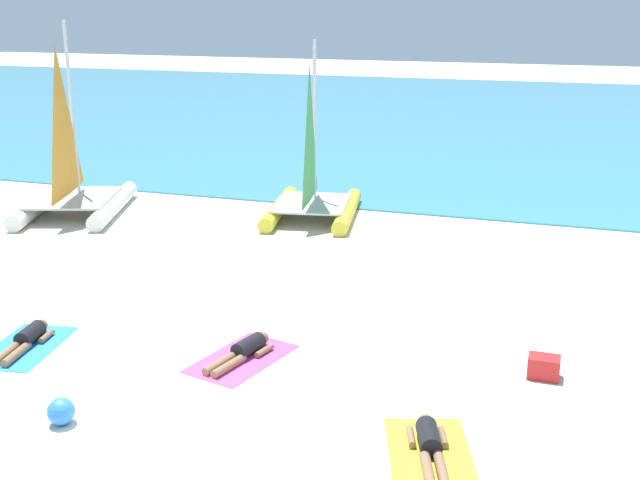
{
  "coord_description": "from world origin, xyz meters",
  "views": [
    {
      "loc": [
        4.75,
        -8.78,
        5.83
      ],
      "look_at": [
        0.0,
        5.67,
        1.2
      ],
      "focal_mm": 44.42,
      "sensor_mm": 36.0,
      "label": 1
    }
  ],
  "objects_px": {
    "cooler_box": "(544,367)",
    "beach_ball": "(61,411)",
    "towel_center_left": "(25,347)",
    "sailboat_white": "(73,187)",
    "sunbather_rightmost": "(430,444)",
    "sunbather_center_right": "(244,350)",
    "sailboat_yellow": "(312,193)",
    "sunbather_center_left": "(27,339)",
    "towel_rightmost": "(430,455)",
    "towel_center_right": "(241,359)"
  },
  "relations": [
    {
      "from": "sailboat_white",
      "to": "beach_ball",
      "type": "height_order",
      "value": "sailboat_white"
    },
    {
      "from": "sunbather_center_left",
      "to": "towel_rightmost",
      "type": "xyz_separation_m",
      "value": [
        7.39,
        -1.27,
        -0.13
      ]
    },
    {
      "from": "sailboat_yellow",
      "to": "sailboat_white",
      "type": "distance_m",
      "value": 6.74
    },
    {
      "from": "beach_ball",
      "to": "cooler_box",
      "type": "bearing_deg",
      "value": 29.55
    },
    {
      "from": "sailboat_white",
      "to": "sunbather_rightmost",
      "type": "xyz_separation_m",
      "value": [
        11.85,
        -9.12,
        -0.66
      ]
    },
    {
      "from": "sunbather_rightmost",
      "to": "cooler_box",
      "type": "bearing_deg",
      "value": 46.98
    },
    {
      "from": "cooler_box",
      "to": "towel_center_left",
      "type": "bearing_deg",
      "value": -169.31
    },
    {
      "from": "sunbather_center_right",
      "to": "towel_rightmost",
      "type": "relative_size",
      "value": 0.82
    },
    {
      "from": "towel_center_right",
      "to": "beach_ball",
      "type": "bearing_deg",
      "value": -119.72
    },
    {
      "from": "towel_center_right",
      "to": "towel_rightmost",
      "type": "distance_m",
      "value": 4.08
    },
    {
      "from": "sunbather_center_left",
      "to": "cooler_box",
      "type": "relative_size",
      "value": 3.13
    },
    {
      "from": "cooler_box",
      "to": "towel_rightmost",
      "type": "bearing_deg",
      "value": -114.65
    },
    {
      "from": "cooler_box",
      "to": "beach_ball",
      "type": "bearing_deg",
      "value": -150.45
    },
    {
      "from": "sunbather_center_right",
      "to": "beach_ball",
      "type": "relative_size",
      "value": 3.91
    },
    {
      "from": "towel_center_left",
      "to": "towel_rightmost",
      "type": "distance_m",
      "value": 7.48
    },
    {
      "from": "beach_ball",
      "to": "sailboat_yellow",
      "type": "bearing_deg",
      "value": 90.84
    },
    {
      "from": "sunbather_center_left",
      "to": "sailboat_white",
      "type": "bearing_deg",
      "value": 110.4
    },
    {
      "from": "sailboat_yellow",
      "to": "sunbather_rightmost",
      "type": "bearing_deg",
      "value": -73.62
    },
    {
      "from": "towel_rightmost",
      "to": "sunbather_rightmost",
      "type": "relative_size",
      "value": 1.23
    },
    {
      "from": "sailboat_white",
      "to": "sunbather_center_left",
      "type": "xyz_separation_m",
      "value": [
        4.48,
        -7.92,
        -0.66
      ]
    },
    {
      "from": "sunbather_center_right",
      "to": "towel_rightmost",
      "type": "height_order",
      "value": "sunbather_center_right"
    },
    {
      "from": "towel_center_right",
      "to": "towel_rightmost",
      "type": "xyz_separation_m",
      "value": [
        3.59,
        -1.95,
        0.0
      ]
    },
    {
      "from": "towel_rightmost",
      "to": "sunbather_rightmost",
      "type": "distance_m",
      "value": 0.14
    },
    {
      "from": "sunbather_rightmost",
      "to": "towel_center_left",
      "type": "bearing_deg",
      "value": 153.65
    },
    {
      "from": "towel_center_left",
      "to": "towel_rightmost",
      "type": "relative_size",
      "value": 1.0
    },
    {
      "from": "towel_center_right",
      "to": "towel_rightmost",
      "type": "relative_size",
      "value": 1.0
    },
    {
      "from": "sunbather_rightmost",
      "to": "cooler_box",
      "type": "distance_m",
      "value": 3.08
    },
    {
      "from": "towel_center_right",
      "to": "sunbather_center_right",
      "type": "bearing_deg",
      "value": 75.97
    },
    {
      "from": "towel_center_right",
      "to": "sunbather_center_right",
      "type": "height_order",
      "value": "sunbather_center_right"
    },
    {
      "from": "towel_center_left",
      "to": "cooler_box",
      "type": "bearing_deg",
      "value": 10.69
    },
    {
      "from": "towel_center_left",
      "to": "towel_rightmost",
      "type": "height_order",
      "value": "same"
    },
    {
      "from": "sunbather_center_right",
      "to": "sailboat_yellow",
      "type": "bearing_deg",
      "value": 115.34
    },
    {
      "from": "sailboat_white",
      "to": "sailboat_yellow",
      "type": "bearing_deg",
      "value": -3.97
    },
    {
      "from": "towel_center_left",
      "to": "sunbather_center_right",
      "type": "xyz_separation_m",
      "value": [
        3.81,
        0.81,
        0.13
      ]
    },
    {
      "from": "sailboat_white",
      "to": "sunbather_rightmost",
      "type": "height_order",
      "value": "sailboat_white"
    },
    {
      "from": "beach_ball",
      "to": "sunbather_center_left",
      "type": "bearing_deg",
      "value": 136.63
    },
    {
      "from": "sunbather_center_left",
      "to": "sunbather_rightmost",
      "type": "relative_size",
      "value": 1.02
    },
    {
      "from": "sailboat_yellow",
      "to": "sunbather_rightmost",
      "type": "xyz_separation_m",
      "value": [
        5.32,
        -10.81,
        -0.59
      ]
    },
    {
      "from": "sailboat_yellow",
      "to": "sunbather_center_right",
      "type": "distance_m",
      "value": 9.06
    },
    {
      "from": "sailboat_white",
      "to": "sunbather_center_right",
      "type": "distance_m",
      "value": 10.99
    },
    {
      "from": "sailboat_white",
      "to": "towel_center_left",
      "type": "relative_size",
      "value": 2.8
    },
    {
      "from": "sailboat_yellow",
      "to": "sunbather_center_left",
      "type": "xyz_separation_m",
      "value": [
        -2.05,
        -9.6,
        -0.59
      ]
    },
    {
      "from": "sailboat_yellow",
      "to": "sunbather_center_left",
      "type": "bearing_deg",
      "value": -111.87
    },
    {
      "from": "sailboat_white",
      "to": "sunbather_rightmost",
      "type": "bearing_deg",
      "value": -56.05
    },
    {
      "from": "towel_rightmost",
      "to": "towel_center_left",
      "type": "bearing_deg",
      "value": 170.73
    },
    {
      "from": "sunbather_center_left",
      "to": "sunbather_center_right",
      "type": "distance_m",
      "value": 3.89
    },
    {
      "from": "sunbather_center_left",
      "to": "beach_ball",
      "type": "relative_size",
      "value": 3.94
    },
    {
      "from": "towel_center_left",
      "to": "towel_rightmost",
      "type": "xyz_separation_m",
      "value": [
        7.38,
        -1.2,
        0.0
      ]
    },
    {
      "from": "sailboat_white",
      "to": "cooler_box",
      "type": "xyz_separation_m",
      "value": [
        13.18,
        -6.34,
        -0.61
      ]
    },
    {
      "from": "towel_center_left",
      "to": "beach_ball",
      "type": "height_order",
      "value": "beach_ball"
    }
  ]
}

